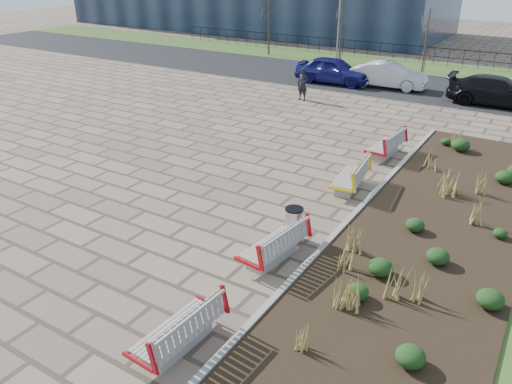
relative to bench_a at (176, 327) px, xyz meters
The scene contains 19 objects.
ground 3.85m from the bench_a, 141.80° to the left, with size 120.00×120.00×0.00m, color #796853.
planting_bed 8.06m from the bench_a, 66.18° to the left, with size 4.50×18.00×0.10m, color black.
planting_curb 7.43m from the bench_a, 82.88° to the left, with size 0.16×18.00×0.15m, color gray.
grass_verge_far 30.51m from the bench_a, 95.64° to the left, with size 80.00×5.00×0.04m, color #33511E.
road 24.55m from the bench_a, 97.02° to the left, with size 80.00×7.00×0.02m, color black.
bench_a is the anchor object (origin of this frame).
bench_b 3.74m from the bench_a, 90.00° to the left, with size 0.90×2.10×1.00m, color red, non-canonical shape.
bench_c 8.79m from the bench_a, 90.00° to the left, with size 0.90×2.10×1.00m, color yellow, non-canonical shape.
bench_d 12.40m from the bench_a, 90.00° to the left, with size 0.90×2.10×1.00m, color red, non-canonical shape.
litter_bin 4.91m from the bench_a, 90.05° to the left, with size 0.49×0.49×0.95m, color #B2B2B7.
pedestrian 19.30m from the bench_a, 109.77° to the left, with size 0.63×0.41×1.73m, color black.
car_blue 23.64m from the bench_a, 106.56° to the left, with size 1.85×4.59×1.56m, color navy.
car_silver 23.55m from the bench_a, 98.53° to the left, with size 1.53×4.40×1.45m, color #B2B5BB.
car_black 22.70m from the bench_a, 83.55° to the left, with size 2.05×5.05×1.46m, color black.
tree_a 32.56m from the bench_a, 117.46° to the left, with size 1.40×1.40×4.00m, color #4C3D2D, non-canonical shape.
tree_b 30.27m from the bench_a, 107.32° to the left, with size 1.40×1.40×4.00m, color #4C3D2D, non-canonical shape.
tree_c 29.06m from the bench_a, 95.93° to the left, with size 1.40×1.40×4.00m, color #4C3D2D, non-canonical shape.
lamp_west 29.86m from the bench_a, 107.61° to the left, with size 0.24×0.60×6.00m, color gray, non-canonical shape.
railing_fence 32.00m from the bench_a, 95.38° to the left, with size 44.00×0.10×1.20m, color black, non-canonical shape.
Camera 1 is at (8.38, -8.06, 7.09)m, focal length 35.00 mm.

